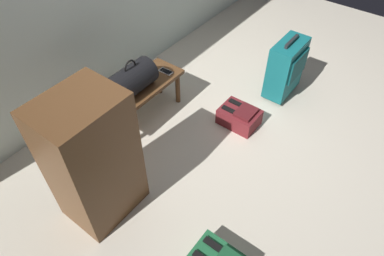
# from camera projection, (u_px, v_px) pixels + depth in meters

# --- Properties ---
(ground_plane) EXTENTS (6.60, 6.60, 0.00)m
(ground_plane) POSITION_uv_depth(u_px,v_px,m) (240.00, 135.00, 3.33)
(ground_plane) COLOR beige
(bench) EXTENTS (1.00, 0.36, 0.40)m
(bench) POSITION_uv_depth(u_px,v_px,m) (138.00, 93.00, 3.25)
(bench) COLOR brown
(bench) RESTS_ON ground
(duffel_bag_black) EXTENTS (0.44, 0.26, 0.34)m
(duffel_bag_black) POSITION_uv_depth(u_px,v_px,m) (132.00, 80.00, 3.09)
(duffel_bag_black) COLOR black
(duffel_bag_black) RESTS_ON bench
(cell_phone) EXTENTS (0.07, 0.14, 0.01)m
(cell_phone) POSITION_uv_depth(u_px,v_px,m) (166.00, 71.00, 3.38)
(cell_phone) COLOR silver
(cell_phone) RESTS_ON bench
(suitcase_upright_teal) EXTENTS (0.46, 0.26, 0.67)m
(suitcase_upright_teal) POSITION_uv_depth(u_px,v_px,m) (286.00, 68.00, 3.52)
(suitcase_upright_teal) COLOR #14666B
(suitcase_upright_teal) RESTS_ON ground
(backpack_maroon) EXTENTS (0.28, 0.38, 0.21)m
(backpack_maroon) POSITION_uv_depth(u_px,v_px,m) (239.00, 116.00, 3.38)
(backpack_maroon) COLOR maroon
(backpack_maroon) RESTS_ON ground
(side_cabinet) EXTENTS (0.56, 0.44, 1.10)m
(side_cabinet) POSITION_uv_depth(u_px,v_px,m) (93.00, 160.00, 2.41)
(side_cabinet) COLOR brown
(side_cabinet) RESTS_ON ground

